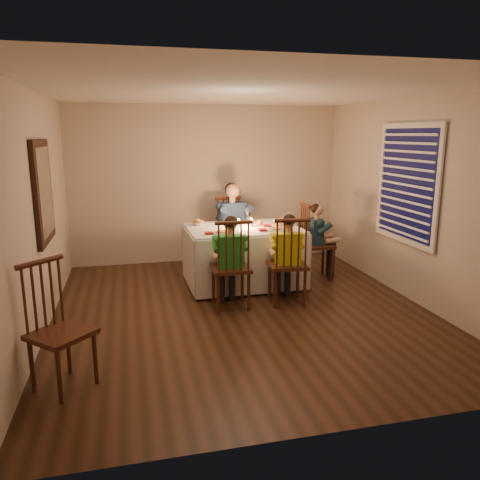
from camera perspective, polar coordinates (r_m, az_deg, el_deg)
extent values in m
plane|color=black|center=(5.83, 0.27, -8.61)|extent=(5.00, 5.00, 0.00)
cube|color=beige|center=(5.42, -23.51, 2.94)|extent=(0.02, 5.00, 2.60)
cube|color=beige|center=(6.41, 20.29, 4.58)|extent=(0.02, 5.00, 2.60)
cube|color=beige|center=(7.92, -4.06, 6.77)|extent=(4.50, 0.02, 2.60)
plane|color=white|center=(5.45, 0.30, 17.76)|extent=(5.00, 5.00, 0.00)
cube|color=white|center=(6.62, 0.41, 1.39)|extent=(1.59, 1.15, 0.04)
cube|color=white|center=(7.25, -0.77, -0.84)|extent=(1.60, 0.06, 0.78)
cube|color=white|center=(6.19, 1.79, -3.25)|extent=(1.60, 0.06, 0.78)
cube|color=white|center=(6.96, 6.72, -1.51)|extent=(0.05, 1.16, 0.78)
cube|color=white|center=(6.56, -6.29, -2.39)|extent=(0.05, 1.16, 0.78)
cylinder|color=silver|center=(6.95, -0.37, 2.19)|extent=(0.27, 0.27, 0.02)
cylinder|color=silver|center=(6.21, -2.18, 0.88)|extent=(0.27, 0.27, 0.02)
cylinder|color=silver|center=(6.43, 4.27, 1.28)|extent=(0.27, 0.27, 0.02)
cylinder|color=silver|center=(6.74, 4.76, 1.81)|extent=(0.27, 0.27, 0.02)
cylinder|color=silver|center=(6.59, -0.19, 1.95)|extent=(0.06, 0.06, 0.10)
cylinder|color=silver|center=(6.64, 1.42, 2.03)|extent=(0.06, 0.06, 0.10)
sphere|color=gold|center=(6.81, -5.18, 2.21)|extent=(0.09, 0.09, 0.09)
sphere|color=orange|center=(6.74, 2.47, 2.09)|extent=(0.08, 0.08, 0.08)
imported|color=silver|center=(6.80, -5.05, 2.03)|extent=(0.21, 0.21, 0.05)
cube|color=black|center=(5.69, -22.90, 5.44)|extent=(0.05, 0.95, 1.15)
cube|color=white|center=(5.68, -22.62, 5.46)|extent=(0.01, 0.78, 0.98)
cube|color=black|center=(6.46, 19.79, 6.46)|extent=(0.01, 1.20, 1.40)
cube|color=white|center=(6.45, 19.68, 6.46)|extent=(0.03, 1.34, 1.54)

